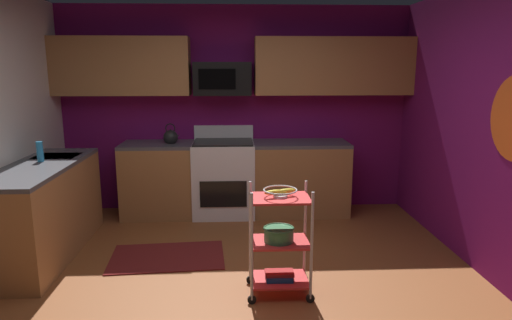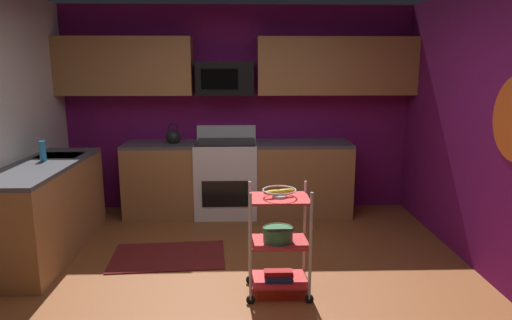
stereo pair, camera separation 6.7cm
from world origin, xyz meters
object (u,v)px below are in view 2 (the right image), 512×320
at_px(microwave, 225,79).
at_px(mixing_bowl_large, 278,234).
at_px(oven_range, 226,177).
at_px(dish_soap_bottle, 43,151).
at_px(kettle, 173,137).
at_px(fruit_bowl, 279,191).
at_px(rolling_cart, 279,242).
at_px(book_stack, 278,275).

height_order(microwave, mixing_bowl_large, microwave).
xyz_separation_m(oven_range, dish_soap_bottle, (-1.79, -1.05, 0.54)).
xyz_separation_m(kettle, dish_soap_bottle, (-1.15, -1.04, 0.02)).
bearing_deg(kettle, mixing_bowl_large, -61.52).
bearing_deg(fruit_bowl, dish_soap_bottle, 155.31).
xyz_separation_m(rolling_cart, kettle, (-1.14, 2.10, 0.55)).
distance_m(rolling_cart, kettle, 2.45).
relative_size(microwave, rolling_cart, 0.77).
distance_m(microwave, rolling_cart, 2.58).
relative_size(book_stack, kettle, 0.90).
relative_size(oven_range, dish_soap_bottle, 5.50).
bearing_deg(kettle, dish_soap_bottle, -137.71).
relative_size(oven_range, book_stack, 4.66).
bearing_deg(book_stack, kettle, 118.64).
xyz_separation_m(microwave, mixing_bowl_large, (0.49, -2.20, -1.18)).
bearing_deg(microwave, mixing_bowl_large, -77.39).
bearing_deg(microwave, fruit_bowl, -77.20).
distance_m(rolling_cart, mixing_bowl_large, 0.07).
relative_size(rolling_cart, mixing_bowl_large, 3.63).
bearing_deg(dish_soap_bottle, mixing_bowl_large, -24.76).
bearing_deg(oven_range, dish_soap_bottle, -149.69).
bearing_deg(microwave, book_stack, -77.20).
distance_m(mixing_bowl_large, book_stack, 0.36).
height_order(fruit_bowl, mixing_bowl_large, fruit_bowl).
bearing_deg(book_stack, oven_range, 103.40).
relative_size(book_stack, dish_soap_bottle, 1.18).
relative_size(oven_range, rolling_cart, 1.20).
distance_m(kettle, dish_soap_bottle, 1.55).
bearing_deg(fruit_bowl, microwave, 102.80).
bearing_deg(mixing_bowl_large, kettle, 118.48).
bearing_deg(kettle, book_stack, -61.36).
bearing_deg(oven_range, fruit_bowl, -76.60).
height_order(microwave, fruit_bowl, microwave).
bearing_deg(dish_soap_bottle, microwave, 32.75).
xyz_separation_m(microwave, dish_soap_bottle, (-1.79, -1.15, -0.68)).
xyz_separation_m(mixing_bowl_large, kettle, (-1.14, 2.10, 0.48)).
distance_m(fruit_bowl, kettle, 2.39).
xyz_separation_m(oven_range, kettle, (-0.64, -0.00, 0.52)).
bearing_deg(book_stack, mixing_bowl_large, 180.00).
height_order(rolling_cart, book_stack, rolling_cart).
height_order(microwave, dish_soap_bottle, microwave).
height_order(rolling_cart, mixing_bowl_large, rolling_cart).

